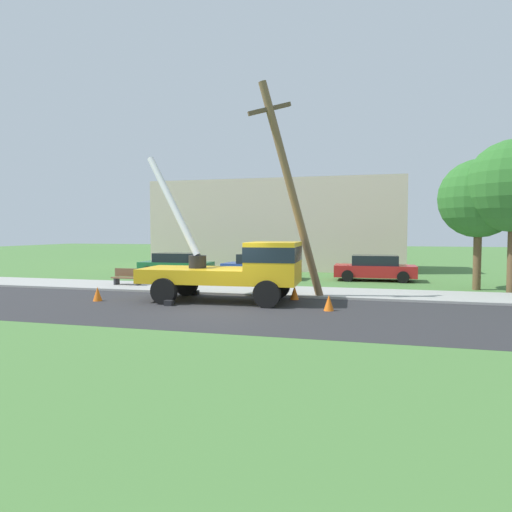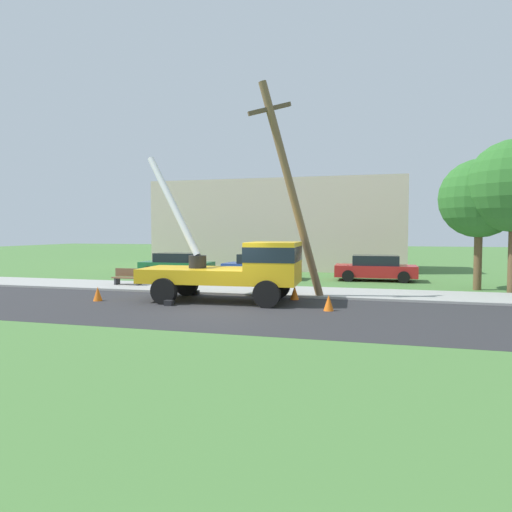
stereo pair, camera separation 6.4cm
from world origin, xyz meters
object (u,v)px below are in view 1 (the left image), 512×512
object	(u,v)px
traffic_cone_ahead	(329,303)
park_bench	(128,277)
parked_sedan_green	(176,264)
utility_truck	(241,266)
traffic_cone_curbside	(294,293)
leaning_utility_pole	(291,189)
parked_sedan_blue	(261,266)
roadside_tree_near	(479,199)
traffic_cone_behind	(98,294)
parked_sedan_red	(375,268)

from	to	relation	value
traffic_cone_ahead	park_bench	size ratio (longest dim) A/B	0.35
traffic_cone_ahead	parked_sedan_green	world-z (taller)	parked_sedan_green
utility_truck	traffic_cone_curbside	world-z (taller)	utility_truck
leaning_utility_pole	parked_sedan_green	size ratio (longest dim) A/B	1.97
parked_sedan_blue	roadside_tree_near	xyz separation A→B (m)	(11.15, -2.48, 3.56)
parked_sedan_blue	roadside_tree_near	distance (m)	11.96
traffic_cone_behind	utility_truck	bearing A→B (deg)	12.99
traffic_cone_curbside	park_bench	size ratio (longest dim) A/B	0.35
traffic_cone_ahead	traffic_cone_behind	distance (m)	9.10
parked_sedan_blue	traffic_cone_behind	bearing A→B (deg)	-112.05
traffic_cone_behind	parked_sedan_green	xyz separation A→B (m)	(-1.29, 10.17, 0.43)
leaning_utility_pole	roadside_tree_near	distance (m)	9.45
utility_truck	traffic_cone_ahead	distance (m)	3.90
utility_truck	roadside_tree_near	world-z (taller)	roadside_tree_near
traffic_cone_ahead	park_bench	distance (m)	11.30
utility_truck	parked_sedan_blue	world-z (taller)	utility_truck
leaning_utility_pole	parked_sedan_green	bearing A→B (deg)	138.40
traffic_cone_ahead	traffic_cone_behind	xyz separation A→B (m)	(-9.10, -0.10, 0.00)
utility_truck	roadside_tree_near	size ratio (longest dim) A/B	1.12
parked_sedan_blue	roadside_tree_near	size ratio (longest dim) A/B	0.74
utility_truck	parked_sedan_green	xyz separation A→B (m)	(-6.85, 8.89, -0.70)
leaning_utility_pole	traffic_cone_curbside	world-z (taller)	leaning_utility_pole
traffic_cone_curbside	roadside_tree_near	world-z (taller)	roadside_tree_near
traffic_cone_behind	parked_sedan_green	bearing A→B (deg)	97.23
utility_truck	parked_sedan_green	bearing A→B (deg)	127.61
parked_sedan_red	park_bench	distance (m)	13.31
utility_truck	parked_sedan_red	xyz separation A→B (m)	(5.01, 9.24, -0.70)
parked_sedan_green	traffic_cone_behind	bearing A→B (deg)	-82.77
leaning_utility_pole	traffic_cone_behind	distance (m)	8.79
traffic_cone_curbside	parked_sedan_red	world-z (taller)	parked_sedan_red
traffic_cone_ahead	traffic_cone_curbside	size ratio (longest dim) A/B	1.00
traffic_cone_behind	leaning_utility_pole	bearing A→B (deg)	19.30
traffic_cone_ahead	traffic_cone_behind	size ratio (longest dim) A/B	1.00
traffic_cone_curbside	park_bench	world-z (taller)	park_bench
leaning_utility_pole	traffic_cone_ahead	distance (m)	5.19
leaning_utility_pole	parked_sedan_red	size ratio (longest dim) A/B	1.97
traffic_cone_behind	parked_sedan_blue	bearing A→B (deg)	67.95
traffic_cone_curbside	parked_sedan_red	xyz separation A→B (m)	(3.08, 8.16, 0.43)
park_bench	roadside_tree_near	world-z (taller)	roadside_tree_near
traffic_cone_ahead	leaning_utility_pole	bearing A→B (deg)	126.37
traffic_cone_curbside	traffic_cone_behind	bearing A→B (deg)	-162.47
leaning_utility_pole	traffic_cone_curbside	bearing A→B (deg)	-43.71
parked_sedan_green	park_bench	distance (m)	5.66
traffic_cone_behind	traffic_cone_curbside	size ratio (longest dim) A/B	1.00
traffic_cone_ahead	parked_sedan_red	xyz separation A→B (m)	(1.47, 10.43, 0.43)
parked_sedan_red	park_bench	world-z (taller)	parked_sedan_red
parked_sedan_blue	parked_sedan_red	distance (m)	6.48
traffic_cone_curbside	roadside_tree_near	bearing A→B (deg)	34.27
leaning_utility_pole	parked_sedan_blue	size ratio (longest dim) A/B	1.92
parked_sedan_red	leaning_utility_pole	bearing A→B (deg)	-112.37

